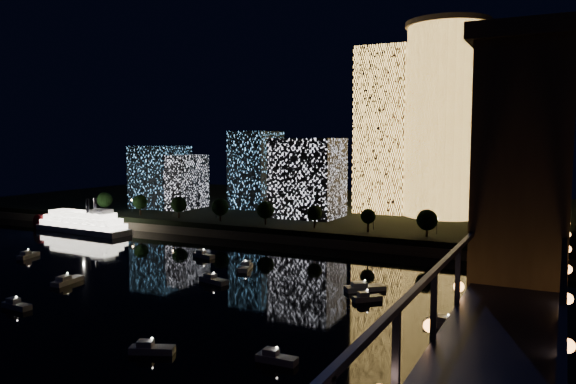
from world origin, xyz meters
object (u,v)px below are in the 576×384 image
riverboat (79,223)px  tower_rectangular (385,131)px  tower_cylindrical (446,120)px  truss_bridge (529,264)px

riverboat → tower_rectangular: bearing=37.5°
tower_rectangular → riverboat: 133.47m
tower_cylindrical → tower_rectangular: tower_cylindrical is taller
truss_bridge → riverboat: truss_bridge is taller
tower_rectangular → truss_bridge: 158.09m
tower_cylindrical → truss_bridge: tower_cylindrical is taller
tower_rectangular → truss_bridge: bearing=-64.8°
tower_rectangular → riverboat: size_ratio=1.48×
tower_rectangular → truss_bridge: tower_rectangular is taller
tower_cylindrical → truss_bridge: 146.21m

